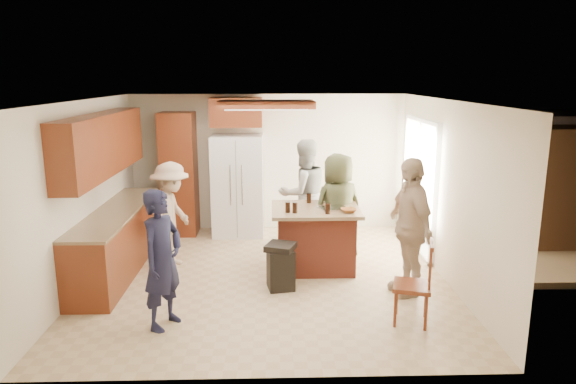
{
  "coord_description": "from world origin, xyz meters",
  "views": [
    {
      "loc": [
        0.08,
        -6.88,
        2.81
      ],
      "look_at": [
        0.3,
        0.46,
        1.15
      ],
      "focal_mm": 32.0,
      "sensor_mm": 36.0,
      "label": 1
    }
  ],
  "objects_px": {
    "refrigerator": "(238,186)",
    "person_counter": "(171,215)",
    "kitchen_island": "(315,238)",
    "trash_bin": "(281,266)",
    "spindle_chair": "(414,286)",
    "person_behind_right": "(338,208)",
    "person_front_left": "(162,259)",
    "person_side_right": "(409,227)",
    "person_behind_left": "(304,194)"
  },
  "relations": [
    {
      "from": "person_behind_left",
      "to": "spindle_chair",
      "type": "xyz_separation_m",
      "value": [
        1.1,
        -2.82,
        -0.45
      ]
    },
    {
      "from": "person_counter",
      "to": "person_behind_left",
      "type": "bearing_deg",
      "value": -54.27
    },
    {
      "from": "person_behind_right",
      "to": "kitchen_island",
      "type": "xyz_separation_m",
      "value": [
        -0.37,
        -0.33,
        -0.37
      ]
    },
    {
      "from": "person_counter",
      "to": "kitchen_island",
      "type": "xyz_separation_m",
      "value": [
        2.13,
        -0.15,
        -0.32
      ]
    },
    {
      "from": "person_behind_left",
      "to": "spindle_chair",
      "type": "relative_size",
      "value": 1.82
    },
    {
      "from": "person_front_left",
      "to": "person_counter",
      "type": "distance_m",
      "value": 1.93
    },
    {
      "from": "trash_bin",
      "to": "spindle_chair",
      "type": "distance_m",
      "value": 1.84
    },
    {
      "from": "person_counter",
      "to": "refrigerator",
      "type": "bearing_deg",
      "value": -16.89
    },
    {
      "from": "kitchen_island",
      "to": "spindle_chair",
      "type": "relative_size",
      "value": 1.29
    },
    {
      "from": "kitchen_island",
      "to": "trash_bin",
      "type": "bearing_deg",
      "value": -125.39
    },
    {
      "from": "person_behind_left",
      "to": "refrigerator",
      "type": "bearing_deg",
      "value": -54.45
    },
    {
      "from": "person_side_right",
      "to": "trash_bin",
      "type": "bearing_deg",
      "value": -106.51
    },
    {
      "from": "person_front_left",
      "to": "refrigerator",
      "type": "bearing_deg",
      "value": 16.25
    },
    {
      "from": "person_front_left",
      "to": "refrigerator",
      "type": "distance_m",
      "value": 3.57
    },
    {
      "from": "person_front_left",
      "to": "person_counter",
      "type": "xyz_separation_m",
      "value": [
        -0.27,
        1.91,
        -0.01
      ]
    },
    {
      "from": "person_behind_right",
      "to": "refrigerator",
      "type": "height_order",
      "value": "refrigerator"
    },
    {
      "from": "person_behind_left",
      "to": "person_counter",
      "type": "distance_m",
      "value": 2.22
    },
    {
      "from": "refrigerator",
      "to": "trash_bin",
      "type": "height_order",
      "value": "refrigerator"
    },
    {
      "from": "person_counter",
      "to": "trash_bin",
      "type": "height_order",
      "value": "person_counter"
    },
    {
      "from": "kitchen_island",
      "to": "trash_bin",
      "type": "distance_m",
      "value": 0.92
    },
    {
      "from": "trash_bin",
      "to": "spindle_chair",
      "type": "height_order",
      "value": "spindle_chair"
    },
    {
      "from": "person_side_right",
      "to": "kitchen_island",
      "type": "height_order",
      "value": "person_side_right"
    },
    {
      "from": "person_side_right",
      "to": "person_counter",
      "type": "xyz_separation_m",
      "value": [
        -3.28,
        1.07,
        -0.11
      ]
    },
    {
      "from": "person_side_right",
      "to": "spindle_chair",
      "type": "height_order",
      "value": "person_side_right"
    },
    {
      "from": "person_behind_left",
      "to": "person_front_left",
      "type": "bearing_deg",
      "value": 35.37
    },
    {
      "from": "person_front_left",
      "to": "trash_bin",
      "type": "bearing_deg",
      "value": -26.57
    },
    {
      "from": "person_counter",
      "to": "person_behind_right",
      "type": "bearing_deg",
      "value": -74.07
    },
    {
      "from": "person_behind_right",
      "to": "kitchen_island",
      "type": "bearing_deg",
      "value": 19.71
    },
    {
      "from": "person_front_left",
      "to": "spindle_chair",
      "type": "height_order",
      "value": "person_front_left"
    },
    {
      "from": "trash_bin",
      "to": "spindle_chair",
      "type": "xyz_separation_m",
      "value": [
        1.52,
        -1.03,
        0.13
      ]
    },
    {
      "from": "refrigerator",
      "to": "kitchen_island",
      "type": "xyz_separation_m",
      "value": [
        1.25,
        -1.76,
        -0.43
      ]
    },
    {
      "from": "person_counter",
      "to": "person_front_left",
      "type": "bearing_deg",
      "value": -160.19
    },
    {
      "from": "kitchen_island",
      "to": "spindle_chair",
      "type": "height_order",
      "value": "spindle_chair"
    },
    {
      "from": "person_behind_right",
      "to": "spindle_chair",
      "type": "xyz_separation_m",
      "value": [
        0.62,
        -2.1,
        -0.39
      ]
    },
    {
      "from": "person_behind_right",
      "to": "refrigerator",
      "type": "bearing_deg",
      "value": -63.19
    },
    {
      "from": "person_side_right",
      "to": "refrigerator",
      "type": "height_order",
      "value": "person_side_right"
    },
    {
      "from": "person_counter",
      "to": "kitchen_island",
      "type": "height_order",
      "value": "person_counter"
    },
    {
      "from": "person_counter",
      "to": "spindle_chair",
      "type": "height_order",
      "value": "person_counter"
    },
    {
      "from": "person_behind_left",
      "to": "refrigerator",
      "type": "distance_m",
      "value": 1.35
    },
    {
      "from": "person_front_left",
      "to": "person_behind_right",
      "type": "distance_m",
      "value": 3.06
    },
    {
      "from": "person_front_left",
      "to": "person_side_right",
      "type": "distance_m",
      "value": 3.13
    },
    {
      "from": "person_behind_right",
      "to": "spindle_chair",
      "type": "height_order",
      "value": "person_behind_right"
    },
    {
      "from": "person_behind_left",
      "to": "person_counter",
      "type": "height_order",
      "value": "person_behind_left"
    },
    {
      "from": "person_behind_left",
      "to": "person_side_right",
      "type": "xyz_separation_m",
      "value": [
        1.25,
        -1.96,
        0.0
      ]
    },
    {
      "from": "trash_bin",
      "to": "spindle_chair",
      "type": "bearing_deg",
      "value": -34.22
    },
    {
      "from": "person_front_left",
      "to": "person_behind_right",
      "type": "xyz_separation_m",
      "value": [
        2.24,
        2.09,
        0.04
      ]
    },
    {
      "from": "refrigerator",
      "to": "person_counter",
      "type": "bearing_deg",
      "value": -118.78
    },
    {
      "from": "person_front_left",
      "to": "kitchen_island",
      "type": "xyz_separation_m",
      "value": [
        1.87,
        1.76,
        -0.33
      ]
    },
    {
      "from": "refrigerator",
      "to": "trash_bin",
      "type": "distance_m",
      "value": 2.66
    },
    {
      "from": "person_behind_right",
      "to": "refrigerator",
      "type": "distance_m",
      "value": 2.16
    }
  ]
}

